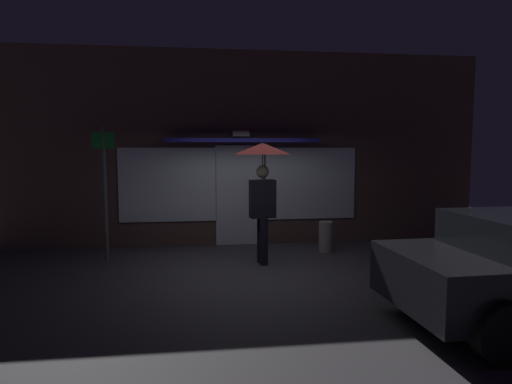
{
  "coord_description": "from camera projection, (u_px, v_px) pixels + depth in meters",
  "views": [
    {
      "loc": [
        -0.9,
        -7.4,
        2.11
      ],
      "look_at": [
        0.12,
        0.48,
        1.34
      ],
      "focal_mm": 30.72,
      "sensor_mm": 36.0,
      "label": 1
    }
  ],
  "objects": [
    {
      "name": "ground_plane",
      "position": [
        253.0,
        271.0,
        7.62
      ],
      "size": [
        18.0,
        18.0,
        0.0
      ],
      "primitive_type": "plane",
      "color": "#423F44"
    },
    {
      "name": "building_facade",
      "position": [
        240.0,
        150.0,
        9.72
      ],
      "size": [
        10.92,
        1.0,
        4.25
      ],
      "color": "brown",
      "rests_on": "ground"
    },
    {
      "name": "person_with_umbrella",
      "position": [
        263.0,
        171.0,
        7.96
      ],
      "size": [
        1.04,
        1.04,
        2.23
      ],
      "rotation": [
        0.0,
        0.0,
        -3.01
      ],
      "color": "black",
      "rests_on": "ground"
    },
    {
      "name": "street_sign_post",
      "position": [
        105.0,
        186.0,
        8.18
      ],
      "size": [
        0.4,
        0.07,
        2.53
      ],
      "color": "#595B60",
      "rests_on": "ground"
    },
    {
      "name": "sidewalk_bollard",
      "position": [
        326.0,
        237.0,
        9.04
      ],
      "size": [
        0.28,
        0.28,
        0.63
      ],
      "primitive_type": "cylinder",
      "color": "#9E998E",
      "rests_on": "ground"
    }
  ]
}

